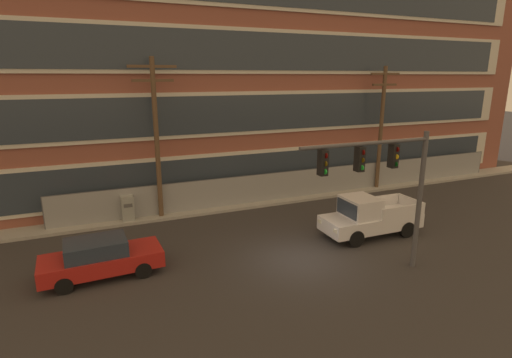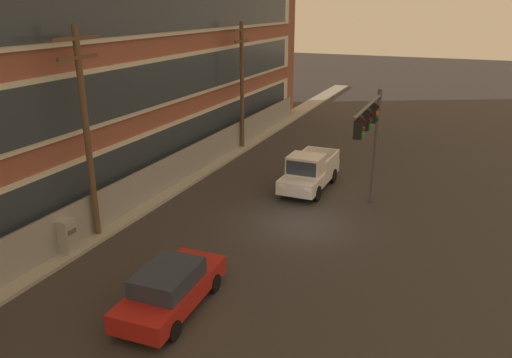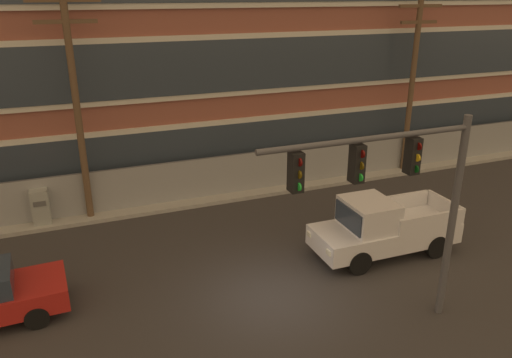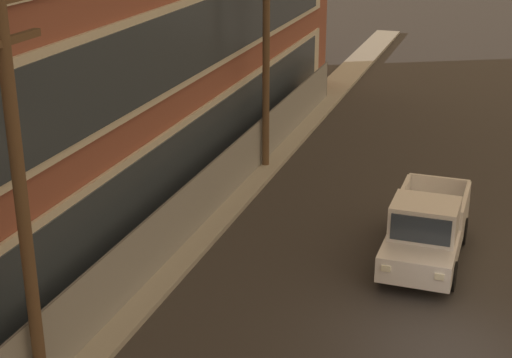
% 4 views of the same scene
% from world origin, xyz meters
% --- Properties ---
extents(ground_plane, '(160.00, 160.00, 0.00)m').
position_xyz_m(ground_plane, '(0.00, 0.00, 0.00)').
color(ground_plane, '#333030').
extents(sidewalk_building_side, '(80.00, 1.62, 0.16)m').
position_xyz_m(sidewalk_building_side, '(0.00, 7.94, 0.08)').
color(sidewalk_building_side, '#9E9B93').
rests_on(sidewalk_building_side, ground).
extents(brick_mill_building, '(49.51, 9.73, 18.35)m').
position_xyz_m(brick_mill_building, '(-0.30, 13.31, 9.18)').
color(brick_mill_building, brown).
rests_on(brick_mill_building, ground).
extents(chain_link_fence, '(31.34, 0.06, 1.91)m').
position_xyz_m(chain_link_fence, '(5.28, 7.87, 0.97)').
color(chain_link_fence, gray).
rests_on(chain_link_fence, ground).
extents(traffic_signal_mast, '(5.67, 0.43, 5.69)m').
position_xyz_m(traffic_signal_mast, '(2.25, -2.38, 4.17)').
color(traffic_signal_mast, '#4C4C51').
rests_on(traffic_signal_mast, ground).
extents(pickup_truck_white, '(5.11, 2.08, 2.06)m').
position_xyz_m(pickup_truck_white, '(4.50, 1.06, 0.96)').
color(pickup_truck_white, silver).
rests_on(pickup_truck_white, ground).
extents(sedan_red, '(4.65, 2.04, 1.56)m').
position_xyz_m(sedan_red, '(-7.93, 1.85, 0.80)').
color(sedan_red, '#AD1E19').
rests_on(sedan_red, ground).
extents(utility_pole_near_corner, '(2.49, 0.26, 8.72)m').
position_xyz_m(utility_pole_near_corner, '(-4.54, 7.65, 4.83)').
color(utility_pole_near_corner, brown).
rests_on(utility_pole_near_corner, ground).
extents(utility_pole_midblock, '(2.27, 0.26, 8.38)m').
position_xyz_m(utility_pole_midblock, '(10.49, 7.68, 4.62)').
color(utility_pole_midblock, brown).
rests_on(utility_pole_midblock, ground).
extents(electrical_cabinet, '(0.64, 0.54, 1.51)m').
position_xyz_m(electrical_cabinet, '(-6.30, 7.63, 0.76)').
color(electrical_cabinet, '#939993').
rests_on(electrical_cabinet, ground).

